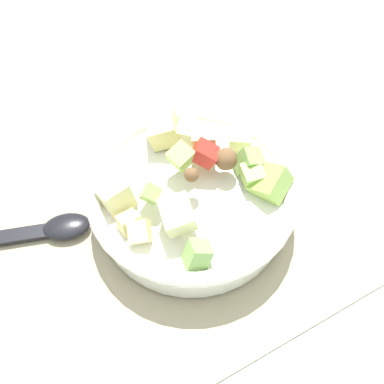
# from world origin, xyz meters

# --- Properties ---
(ground_plane) EXTENTS (2.40, 2.40, 0.00)m
(ground_plane) POSITION_xyz_m (0.00, 0.00, 0.00)
(ground_plane) COLOR silver
(placemat) EXTENTS (0.51, 0.38, 0.01)m
(placemat) POSITION_xyz_m (0.00, 0.00, 0.00)
(placemat) COLOR tan
(placemat) RESTS_ON ground_plane
(salad_bowl) EXTENTS (0.25, 0.25, 0.10)m
(salad_bowl) POSITION_xyz_m (0.01, 0.00, 0.04)
(salad_bowl) COLOR white
(salad_bowl) RESTS_ON placemat
(serving_spoon) EXTENTS (0.24, 0.10, 0.01)m
(serving_spoon) POSITION_xyz_m (-0.18, 0.07, 0.01)
(serving_spoon) COLOR black
(serving_spoon) RESTS_ON placemat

